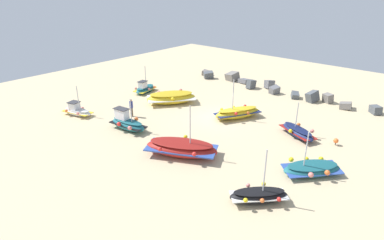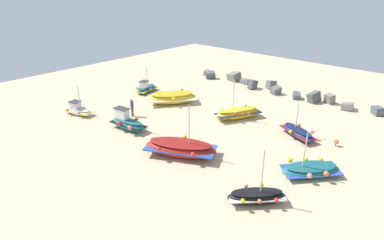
# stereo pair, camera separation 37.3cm
# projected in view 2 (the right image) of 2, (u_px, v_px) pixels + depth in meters

# --- Properties ---
(ground_plane) EXTENTS (54.68, 54.68, 0.00)m
(ground_plane) POSITION_uv_depth(u_px,v_px,m) (220.00, 118.00, 30.22)
(ground_plane) COLOR #C6B289
(fishing_boat_0) EXTENTS (3.38, 4.62, 3.80)m
(fishing_boat_0) POSITION_uv_depth(u_px,v_px,m) (238.00, 113.00, 29.90)
(fishing_boat_0) COLOR gold
(fishing_boat_0) RESTS_ON ground_plane
(fishing_boat_1) EXTENTS (3.23, 3.27, 3.41)m
(fishing_boat_1) POSITION_uv_depth(u_px,v_px,m) (256.00, 196.00, 18.58)
(fishing_boat_1) COLOR black
(fishing_boat_1) RESTS_ON ground_plane
(fishing_boat_2) EXTENTS (4.65, 5.19, 1.27)m
(fishing_boat_2) POSITION_uv_depth(u_px,v_px,m) (172.00, 98.00, 33.53)
(fishing_boat_2) COLOR gold
(fishing_boat_2) RESTS_ON ground_plane
(fishing_boat_3) EXTENTS (3.66, 2.68, 2.88)m
(fishing_boat_3) POSITION_uv_depth(u_px,v_px,m) (298.00, 132.00, 26.35)
(fishing_boat_3) COLOR navy
(fishing_boat_3) RESTS_ON ground_plane
(fishing_boat_4) EXTENTS (3.67, 1.87, 2.93)m
(fishing_boat_4) POSITION_uv_depth(u_px,v_px,m) (127.00, 123.00, 27.68)
(fishing_boat_4) COLOR #1E6670
(fishing_boat_4) RESTS_ON ground_plane
(fishing_boat_5) EXTENTS (5.68, 4.27, 3.96)m
(fishing_boat_5) POSITION_uv_depth(u_px,v_px,m) (181.00, 148.00, 23.56)
(fishing_boat_5) COLOR maroon
(fishing_boat_5) RESTS_ON ground_plane
(fishing_boat_6) EXTENTS (1.89, 3.21, 3.04)m
(fishing_boat_6) POSITION_uv_depth(u_px,v_px,m) (146.00, 88.00, 37.00)
(fishing_boat_6) COLOR #1E6670
(fishing_boat_6) RESTS_ON ground_plane
(fishing_boat_7) EXTENTS (3.71, 3.95, 3.17)m
(fishing_boat_7) POSITION_uv_depth(u_px,v_px,m) (311.00, 170.00, 21.18)
(fishing_boat_7) COLOR #1E6670
(fishing_boat_7) RESTS_ON ground_plane
(fishing_boat_8) EXTENTS (3.26, 1.89, 2.93)m
(fishing_boat_8) POSITION_uv_depth(u_px,v_px,m) (78.00, 110.00, 30.84)
(fishing_boat_8) COLOR white
(fishing_boat_8) RESTS_ON ground_plane
(person_walking) EXTENTS (0.32, 0.32, 1.72)m
(person_walking) POSITION_uv_depth(u_px,v_px,m) (132.00, 106.00, 30.21)
(person_walking) COLOR brown
(person_walking) RESTS_ON ground_plane
(breakwater_rocks) EXTENTS (22.18, 2.95, 1.42)m
(breakwater_rocks) POSITION_uv_depth(u_px,v_px,m) (271.00, 87.00, 37.52)
(breakwater_rocks) COLOR slate
(breakwater_rocks) RESTS_ON ground_plane
(mooring_buoy_0) EXTENTS (0.39, 0.39, 0.57)m
(mooring_buoy_0) POSITION_uv_depth(u_px,v_px,m) (336.00, 142.00, 24.91)
(mooring_buoy_0) COLOR #3F3F42
(mooring_buoy_0) RESTS_ON ground_plane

